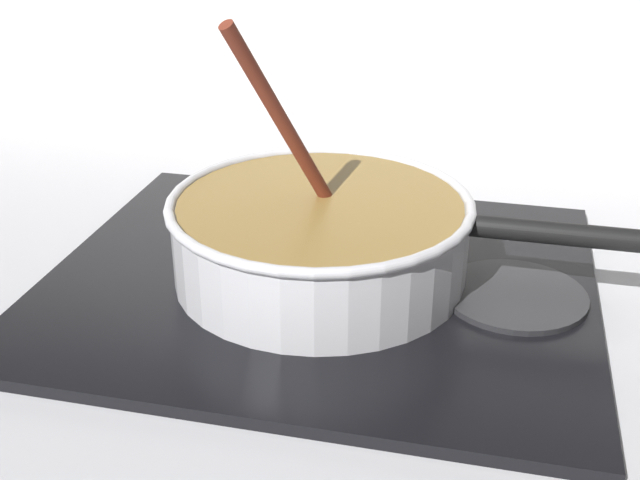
% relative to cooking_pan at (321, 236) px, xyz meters
% --- Properties ---
extents(ground, '(2.40, 1.60, 0.04)m').
position_rel_cooking_pan_xyz_m(ground, '(0.01, -0.22, -0.08)').
color(ground, '#B7B7BC').
extents(hob_plate, '(0.56, 0.48, 0.01)m').
position_rel_cooking_pan_xyz_m(hob_plate, '(-0.00, 0.00, -0.05)').
color(hob_plate, black).
rests_on(hob_plate, ground).
extents(burner_ring, '(0.20, 0.20, 0.01)m').
position_rel_cooking_pan_xyz_m(burner_ring, '(-0.00, 0.00, -0.04)').
color(burner_ring, '#592D0C').
rests_on(burner_ring, hob_plate).
extents(spare_burner, '(0.14, 0.14, 0.01)m').
position_rel_cooking_pan_xyz_m(spare_burner, '(0.20, 0.00, -0.04)').
color(spare_burner, '#262628').
rests_on(spare_burner, hob_plate).
extents(cooking_pan, '(0.46, 0.31, 0.27)m').
position_rel_cooking_pan_xyz_m(cooking_pan, '(0.00, 0.00, 0.00)').
color(cooking_pan, silver).
rests_on(cooking_pan, hob_plate).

